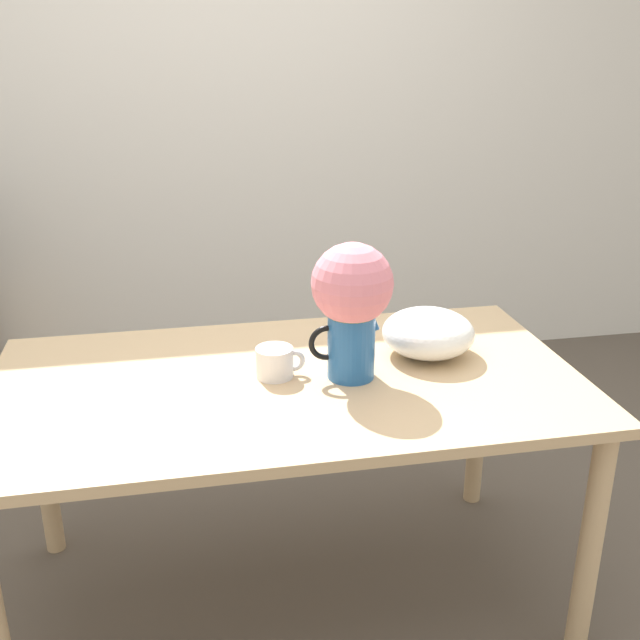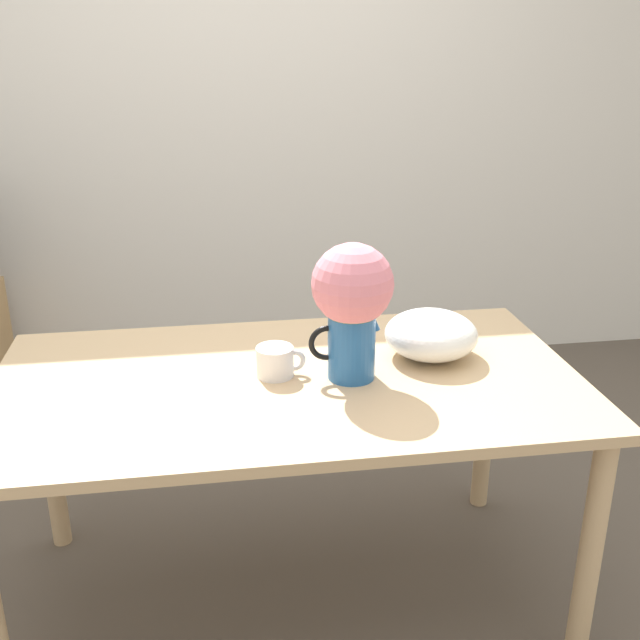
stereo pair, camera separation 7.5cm
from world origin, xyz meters
The scene contains 6 objects.
ground_plane centered at (0.00, 0.00, 0.00)m, with size 12.00×12.00×0.00m, color brown.
wall_back centered at (0.00, 1.75, 1.30)m, with size 8.00×0.05×2.60m.
table centered at (0.02, -0.01, 0.65)m, with size 1.59×0.87×0.73m.
flower_vase centered at (0.19, -0.03, 0.96)m, with size 0.22×0.22×0.37m.
coffee_mug centered at (-0.01, 0.01, 0.78)m, with size 0.14×0.10×0.08m.
white_bowl centered at (0.44, 0.07, 0.80)m, with size 0.27×0.27×0.13m.
Camera 2 is at (-0.17, -1.84, 1.61)m, focal length 42.00 mm.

